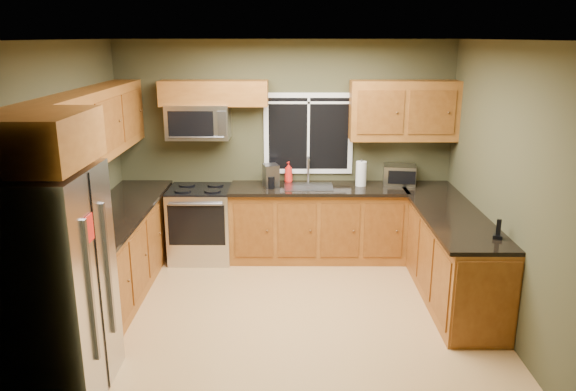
{
  "coord_description": "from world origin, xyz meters",
  "views": [
    {
      "loc": [
        0.08,
        -5.21,
        2.73
      ],
      "look_at": [
        0.05,
        0.35,
        1.15
      ],
      "focal_mm": 35.0,
      "sensor_mm": 36.0,
      "label": 1
    }
  ],
  "objects_px": {
    "coffee_maker": "(271,177)",
    "paper_towel_roll": "(361,174)",
    "refrigerator": "(52,286)",
    "soap_bottle_c": "(271,178)",
    "range": "(201,223)",
    "cordless_phone": "(498,233)",
    "kettle": "(272,174)",
    "soap_bottle_a": "(288,172)",
    "microwave": "(198,122)",
    "toaster_oven": "(400,175)"
  },
  "relations": [
    {
      "from": "microwave",
      "to": "paper_towel_roll",
      "type": "relative_size",
      "value": 2.25
    },
    {
      "from": "coffee_maker",
      "to": "soap_bottle_a",
      "type": "height_order",
      "value": "coffee_maker"
    },
    {
      "from": "coffee_maker",
      "to": "kettle",
      "type": "bearing_deg",
      "value": 83.28
    },
    {
      "from": "range",
      "to": "microwave",
      "type": "xyz_separation_m",
      "value": [
        -0.0,
        0.14,
        1.26
      ]
    },
    {
      "from": "soap_bottle_c",
      "to": "refrigerator",
      "type": "bearing_deg",
      "value": -118.69
    },
    {
      "from": "kettle",
      "to": "soap_bottle_a",
      "type": "distance_m",
      "value": 0.22
    },
    {
      "from": "paper_towel_roll",
      "to": "soap_bottle_a",
      "type": "distance_m",
      "value": 0.91
    },
    {
      "from": "range",
      "to": "cordless_phone",
      "type": "relative_size",
      "value": 5.07
    },
    {
      "from": "soap_bottle_a",
      "to": "soap_bottle_c",
      "type": "distance_m",
      "value": 0.25
    },
    {
      "from": "toaster_oven",
      "to": "coffee_maker",
      "type": "relative_size",
      "value": 1.52
    },
    {
      "from": "kettle",
      "to": "soap_bottle_c",
      "type": "bearing_deg",
      "value": -120.79
    },
    {
      "from": "range",
      "to": "soap_bottle_c",
      "type": "relative_size",
      "value": 5.16
    },
    {
      "from": "microwave",
      "to": "coffee_maker",
      "type": "bearing_deg",
      "value": -8.49
    },
    {
      "from": "soap_bottle_a",
      "to": "paper_towel_roll",
      "type": "bearing_deg",
      "value": -9.73
    },
    {
      "from": "soap_bottle_c",
      "to": "microwave",
      "type": "bearing_deg",
      "value": 178.37
    },
    {
      "from": "range",
      "to": "soap_bottle_c",
      "type": "bearing_deg",
      "value": 7.13
    },
    {
      "from": "range",
      "to": "coffee_maker",
      "type": "distance_m",
      "value": 1.07
    },
    {
      "from": "coffee_maker",
      "to": "soap_bottle_c",
      "type": "xyz_separation_m",
      "value": [
        0.0,
        0.11,
        -0.04
      ]
    },
    {
      "from": "kettle",
      "to": "soap_bottle_c",
      "type": "height_order",
      "value": "kettle"
    },
    {
      "from": "soap_bottle_c",
      "to": "cordless_phone",
      "type": "relative_size",
      "value": 0.98
    },
    {
      "from": "refrigerator",
      "to": "soap_bottle_a",
      "type": "relative_size",
      "value": 6.73
    },
    {
      "from": "range",
      "to": "paper_towel_roll",
      "type": "xyz_separation_m",
      "value": [
        2.0,
        0.08,
        0.62
      ]
    },
    {
      "from": "toaster_oven",
      "to": "cordless_phone",
      "type": "xyz_separation_m",
      "value": [
        0.54,
        -1.97,
        -0.07
      ]
    },
    {
      "from": "soap_bottle_c",
      "to": "cordless_phone",
      "type": "distance_m",
      "value": 2.88
    },
    {
      "from": "range",
      "to": "cordless_phone",
      "type": "bearing_deg",
      "value": -30.98
    },
    {
      "from": "range",
      "to": "kettle",
      "type": "distance_m",
      "value": 1.09
    },
    {
      "from": "toaster_oven",
      "to": "paper_towel_roll",
      "type": "height_order",
      "value": "paper_towel_roll"
    },
    {
      "from": "range",
      "to": "toaster_oven",
      "type": "relative_size",
      "value": 2.19
    },
    {
      "from": "refrigerator",
      "to": "microwave",
      "type": "bearing_deg",
      "value": 76.66
    },
    {
      "from": "microwave",
      "to": "soap_bottle_c",
      "type": "xyz_separation_m",
      "value": [
        0.89,
        -0.03,
        -0.7
      ]
    },
    {
      "from": "refrigerator",
      "to": "paper_towel_roll",
      "type": "relative_size",
      "value": 5.33
    },
    {
      "from": "kettle",
      "to": "soap_bottle_c",
      "type": "xyz_separation_m",
      "value": [
        -0.01,
        -0.02,
        -0.04
      ]
    },
    {
      "from": "microwave",
      "to": "soap_bottle_a",
      "type": "relative_size",
      "value": 2.84
    },
    {
      "from": "coffee_maker",
      "to": "soap_bottle_a",
      "type": "distance_m",
      "value": 0.31
    },
    {
      "from": "toaster_oven",
      "to": "microwave",
      "type": "bearing_deg",
      "value": -179.75
    },
    {
      "from": "range",
      "to": "soap_bottle_a",
      "type": "height_order",
      "value": "soap_bottle_a"
    },
    {
      "from": "kettle",
      "to": "soap_bottle_c",
      "type": "relative_size",
      "value": 1.57
    },
    {
      "from": "coffee_maker",
      "to": "paper_towel_roll",
      "type": "relative_size",
      "value": 0.83
    },
    {
      "from": "refrigerator",
      "to": "soap_bottle_a",
      "type": "height_order",
      "value": "refrigerator"
    },
    {
      "from": "paper_towel_roll",
      "to": "soap_bottle_c",
      "type": "relative_size",
      "value": 1.86
    },
    {
      "from": "range",
      "to": "soap_bottle_c",
      "type": "xyz_separation_m",
      "value": [
        0.89,
        0.11,
        0.56
      ]
    },
    {
      "from": "cordless_phone",
      "to": "microwave",
      "type": "bearing_deg",
      "value": 147.17
    },
    {
      "from": "coffee_maker",
      "to": "soap_bottle_c",
      "type": "distance_m",
      "value": 0.11
    },
    {
      "from": "refrigerator",
      "to": "coffee_maker",
      "type": "height_order",
      "value": "refrigerator"
    },
    {
      "from": "refrigerator",
      "to": "soap_bottle_c",
      "type": "xyz_separation_m",
      "value": [
        1.58,
        2.88,
        0.13
      ]
    },
    {
      "from": "toaster_oven",
      "to": "paper_towel_roll",
      "type": "distance_m",
      "value": 0.5
    },
    {
      "from": "microwave",
      "to": "kettle",
      "type": "height_order",
      "value": "microwave"
    },
    {
      "from": "microwave",
      "to": "range",
      "type": "bearing_deg",
      "value": -89.98
    },
    {
      "from": "range",
      "to": "toaster_oven",
      "type": "xyz_separation_m",
      "value": [
        2.49,
        0.15,
        0.59
      ]
    },
    {
      "from": "toaster_oven",
      "to": "cordless_phone",
      "type": "height_order",
      "value": "toaster_oven"
    }
  ]
}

